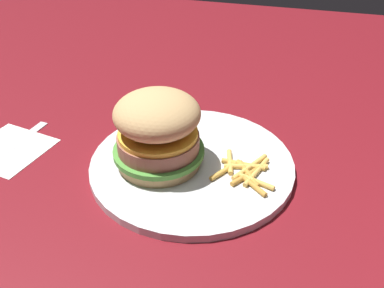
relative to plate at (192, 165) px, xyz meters
The scene contains 6 objects.
ground_plane 0.04m from the plate, 135.06° to the right, with size 1.60×1.60×0.00m, color maroon.
plate is the anchor object (origin of this frame).
sandwich 0.08m from the plate, 106.52° to the left, with size 0.13×0.13×0.11m.
fries_pile 0.08m from the plate, 95.81° to the right, with size 0.09×0.09×0.01m.
napkin 0.28m from the plate, 95.89° to the left, with size 0.11×0.11×0.00m, color white.
fork 0.28m from the plate, 96.21° to the left, with size 0.17×0.04×0.00m.
Camera 1 is at (-0.47, -0.10, 0.39)m, focal length 41.83 mm.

